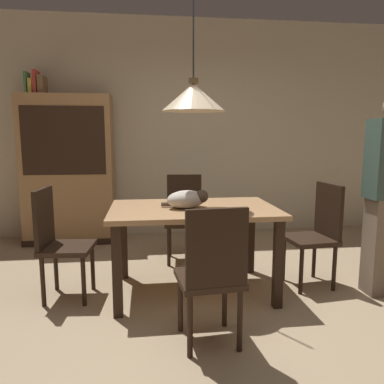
{
  "coord_description": "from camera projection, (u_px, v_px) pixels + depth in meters",
  "views": [
    {
      "loc": [
        -0.41,
        -2.47,
        1.34
      ],
      "look_at": [
        -0.01,
        0.77,
        0.85
      ],
      "focal_mm": 34.45,
      "sensor_mm": 36.0,
      "label": 1
    }
  ],
  "objects": [
    {
      "name": "ground",
      "position": [
        206.0,
        323.0,
        2.68
      ],
      "size": [
        10.0,
        10.0,
        0.0
      ],
      "primitive_type": "plane",
      "color": "tan"
    },
    {
      "name": "back_wall",
      "position": [
        176.0,
        129.0,
        5.06
      ],
      "size": [
        6.4,
        0.1,
        2.9
      ],
      "primitive_type": "cube",
      "color": "beige",
      "rests_on": "ground"
    },
    {
      "name": "dining_table",
      "position": [
        193.0,
        219.0,
        3.14
      ],
      "size": [
        1.4,
        0.9,
        0.75
      ],
      "color": "tan",
      "rests_on": "ground"
    },
    {
      "name": "chair_left_side",
      "position": [
        58.0,
        239.0,
        3.03
      ],
      "size": [
        0.43,
        0.43,
        0.93
      ],
      "color": "black",
      "rests_on": "ground"
    },
    {
      "name": "chair_right_side",
      "position": [
        317.0,
        230.0,
        3.31
      ],
      "size": [
        0.44,
        0.44,
        0.93
      ],
      "color": "black",
      "rests_on": "ground"
    },
    {
      "name": "chair_near_front",
      "position": [
        212.0,
        271.0,
        2.3
      ],
      "size": [
        0.43,
        0.43,
        0.93
      ],
      "color": "black",
      "rests_on": "ground"
    },
    {
      "name": "chair_far_back",
      "position": [
        184.0,
        213.0,
        4.03
      ],
      "size": [
        0.44,
        0.44,
        0.93
      ],
      "color": "black",
      "rests_on": "ground"
    },
    {
      "name": "cat_sleeping",
      "position": [
        188.0,
        199.0,
        3.08
      ],
      "size": [
        0.41,
        0.32,
        0.16
      ],
      "color": "beige",
      "rests_on": "dining_table"
    },
    {
      "name": "pendant_lamp",
      "position": [
        193.0,
        97.0,
        2.99
      ],
      "size": [
        0.52,
        0.52,
        1.3
      ],
      "color": "beige"
    },
    {
      "name": "hutch_bookcase",
      "position": [
        69.0,
        173.0,
        4.65
      ],
      "size": [
        1.12,
        0.45,
        1.85
      ],
      "color": "#A87A4C",
      "rests_on": "ground"
    },
    {
      "name": "book_green_slim",
      "position": [
        27.0,
        83.0,
        4.44
      ],
      "size": [
        0.03,
        0.2,
        0.26
      ],
      "primitive_type": "cube",
      "color": "#427A4C",
      "rests_on": "hutch_bookcase"
    },
    {
      "name": "book_yellow_short",
      "position": [
        32.0,
        87.0,
        4.45
      ],
      "size": [
        0.04,
        0.2,
        0.18
      ],
      "primitive_type": "cube",
      "color": "gold",
      "rests_on": "hutch_bookcase"
    },
    {
      "name": "book_red_tall",
      "position": [
        37.0,
        83.0,
        4.45
      ],
      "size": [
        0.04,
        0.22,
        0.28
      ],
      "primitive_type": "cube",
      "color": "#B73833",
      "rests_on": "hutch_bookcase"
    },
    {
      "name": "book_brown_thick",
      "position": [
        42.0,
        85.0,
        4.46
      ],
      "size": [
        0.06,
        0.24,
        0.22
      ],
      "primitive_type": "cube",
      "color": "brown",
      "rests_on": "hutch_bookcase"
    }
  ]
}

